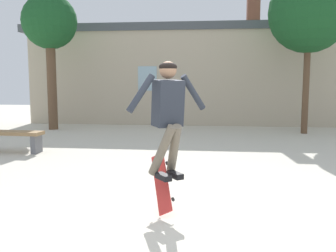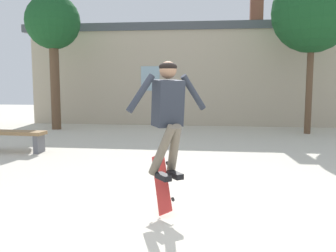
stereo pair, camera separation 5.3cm
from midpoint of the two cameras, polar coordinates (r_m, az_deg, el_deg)
ground_plane at (r=4.67m, az=3.34°, el=-14.04°), size 40.00×40.00×0.00m
building_backdrop at (r=14.02m, az=6.09°, el=8.11°), size 14.08×0.52×4.71m
tree_right at (r=12.69m, az=21.28°, el=15.83°), size 2.47×2.47×4.98m
tree_left at (r=13.48m, az=-17.02°, el=14.55°), size 1.82×1.82×4.53m
park_bench at (r=9.52m, az=-22.55°, el=-1.51°), size 1.63×0.48×0.49m
skater at (r=4.56m, az=0.34°, el=2.57°), size 0.93×0.73×1.44m
skateboard_flipping at (r=4.82m, az=-0.66°, el=-8.62°), size 0.37×0.62×0.70m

